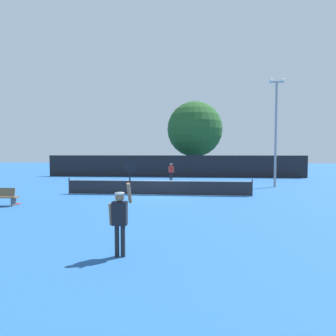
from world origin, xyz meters
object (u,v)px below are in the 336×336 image
(courtside_bench, at_px, (0,197))
(parked_car_mid, at_px, (220,167))
(player_serving, at_px, (120,214))
(tennis_ball, at_px, (121,191))
(large_tree, at_px, (195,129))
(player_receiving, at_px, (171,170))
(spare_racket, at_px, (17,204))
(light_pole, at_px, (276,126))
(parked_car_near, at_px, (194,167))

(courtside_bench, distance_m, parked_car_mid, 29.62)
(player_serving, bearing_deg, courtside_bench, 140.54)
(tennis_ball, distance_m, large_tree, 19.65)
(player_receiving, distance_m, spare_racket, 15.26)
(player_serving, bearing_deg, spare_racket, 136.12)
(spare_racket, height_order, parked_car_mid, parked_car_mid)
(player_serving, relative_size, parked_car_mid, 0.61)
(spare_racket, relative_size, parked_car_mid, 0.12)
(player_serving, relative_size, spare_racket, 4.92)
(light_pole, xyz_separation_m, parked_car_near, (-6.49, 15.64, -4.07))
(player_serving, height_order, spare_racket, player_serving)
(player_serving, distance_m, tennis_ball, 13.21)
(tennis_ball, height_order, courtside_bench, courtside_bench)
(tennis_ball, bearing_deg, player_receiving, 69.60)
(large_tree, distance_m, parked_car_mid, 6.52)
(player_receiving, height_order, large_tree, large_tree)
(tennis_ball, bearing_deg, player_serving, -75.75)
(courtside_bench, xyz_separation_m, light_pole, (16.38, 9.76, 4.37))
(player_serving, height_order, light_pole, light_pole)
(tennis_ball, xyz_separation_m, parked_car_mid, (8.76, 20.19, 0.74))
(player_receiving, xyz_separation_m, large_tree, (2.29, 10.18, 4.77))
(tennis_ball, xyz_separation_m, large_tree, (5.21, 18.04, 5.77))
(courtside_bench, relative_size, parked_car_near, 0.41)
(player_receiving, bearing_deg, courtside_bench, 61.13)
(courtside_bench, distance_m, large_tree, 26.71)
(tennis_ball, distance_m, parked_car_near, 19.94)
(player_receiving, relative_size, large_tree, 0.18)
(courtside_bench, xyz_separation_m, parked_car_mid, (13.56, 26.34, 0.30))
(player_receiving, bearing_deg, light_pole, 153.88)
(tennis_ball, relative_size, parked_car_near, 0.02)
(spare_racket, bearing_deg, tennis_ball, 52.93)
(spare_racket, distance_m, parked_car_mid, 28.87)
(courtside_bench, bearing_deg, parked_car_mid, 62.76)
(spare_racket, bearing_deg, large_tree, 68.24)
(player_receiving, xyz_separation_m, courtside_bench, (-7.72, -14.01, -0.56))
(player_receiving, height_order, courtside_bench, player_receiving)
(parked_car_near, bearing_deg, light_pole, -59.56)
(spare_racket, relative_size, large_tree, 0.06)
(player_receiving, bearing_deg, parked_car_near, -100.76)
(player_serving, distance_m, parked_car_mid, 33.41)
(tennis_ball, height_order, light_pole, light_pole)
(spare_racket, xyz_separation_m, courtside_bench, (-0.58, -0.56, 0.46))
(courtside_bench, bearing_deg, large_tree, 67.52)
(courtside_bench, bearing_deg, light_pole, 30.79)
(player_receiving, distance_m, parked_car_near, 11.60)
(courtside_bench, relative_size, light_pole, 0.21)
(courtside_bench, xyz_separation_m, large_tree, (10.01, 24.19, 5.32))
(player_receiving, xyz_separation_m, spare_racket, (-7.14, -13.45, -1.02))
(large_tree, relative_size, parked_car_near, 2.13)
(large_tree, bearing_deg, player_receiving, -102.67)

